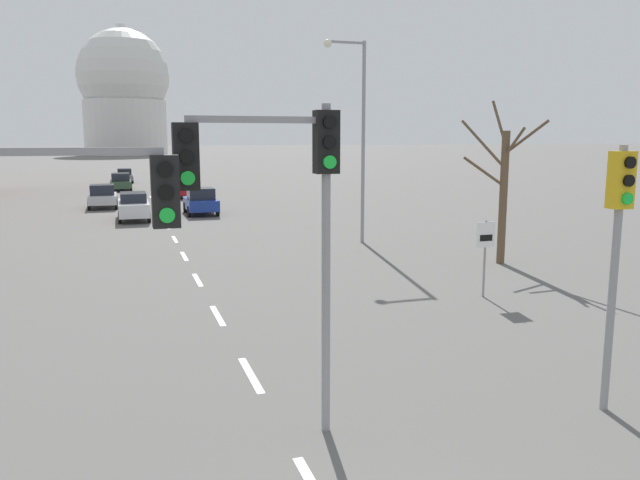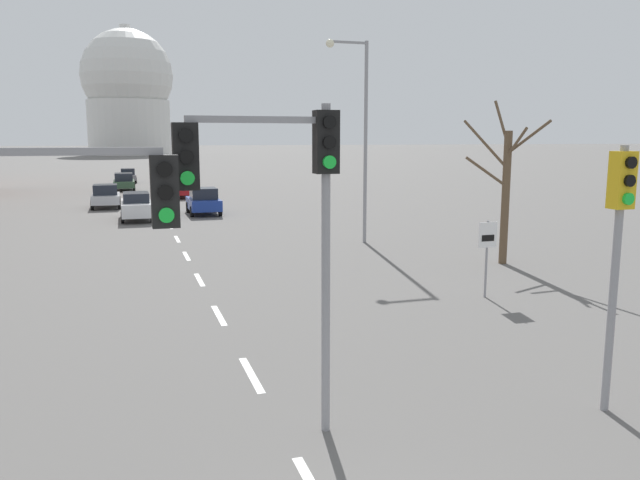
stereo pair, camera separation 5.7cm
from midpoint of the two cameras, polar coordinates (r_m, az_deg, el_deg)
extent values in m
cube|color=silver|center=(13.05, -6.17, -12.13)|extent=(0.16, 2.00, 0.01)
cube|color=silver|center=(17.26, -9.13, -6.81)|extent=(0.16, 2.00, 0.01)
cube|color=silver|center=(21.58, -10.89, -3.58)|extent=(0.16, 2.00, 0.01)
cube|color=silver|center=(25.97, -12.05, -1.44)|extent=(0.16, 2.00, 0.01)
cube|color=silver|center=(30.39, -12.87, 0.08)|extent=(0.16, 2.00, 0.01)
cube|color=silver|center=(34.83, -13.49, 1.22)|extent=(0.16, 2.00, 0.01)
cube|color=silver|center=(39.28, -13.96, 2.09)|extent=(0.16, 2.00, 0.01)
cube|color=silver|center=(43.75, -14.34, 2.79)|extent=(0.16, 2.00, 0.01)
cube|color=silver|center=(48.22, -14.65, 3.36)|extent=(0.16, 2.00, 0.01)
cube|color=silver|center=(52.69, -14.90, 3.84)|extent=(0.16, 2.00, 0.01)
cube|color=gray|center=(8.50, -22.03, 7.50)|extent=(2.37, 0.10, 0.10)
cube|color=black|center=(8.52, -13.83, 4.34)|extent=(0.36, 0.28, 0.96)
cylinder|color=black|center=(8.34, -13.83, 6.29)|extent=(0.20, 0.06, 0.20)
cylinder|color=black|center=(8.35, -13.75, 4.25)|extent=(0.20, 0.06, 0.20)
cylinder|color=green|center=(8.39, -13.67, 2.22)|extent=(0.20, 0.06, 0.20)
cylinder|color=gray|center=(11.84, 25.42, -3.49)|extent=(0.14, 0.14, 4.65)
cube|color=gold|center=(11.61, 26.02, 4.94)|extent=(0.36, 0.28, 0.96)
cylinder|color=black|center=(11.47, 26.71, 6.34)|extent=(0.20, 0.06, 0.20)
cylinder|color=black|center=(11.48, 26.60, 4.86)|extent=(0.20, 0.06, 0.20)
cylinder|color=green|center=(11.51, 26.49, 3.39)|extent=(0.20, 0.06, 0.20)
cylinder|color=gray|center=(9.89, 0.70, -3.09)|extent=(0.14, 0.14, 5.28)
cube|color=black|center=(9.66, 0.72, 8.94)|extent=(0.36, 0.28, 0.96)
cylinder|color=black|center=(9.50, 1.05, 10.73)|extent=(0.20, 0.06, 0.20)
cylinder|color=black|center=(9.49, 1.05, 8.93)|extent=(0.20, 0.06, 0.20)
cylinder|color=green|center=(9.50, 1.04, 7.13)|extent=(0.20, 0.06, 0.20)
cube|color=gray|center=(9.38, -5.55, 10.90)|extent=(2.12, 0.10, 0.10)
cube|color=black|center=(9.22, -12.02, 7.47)|extent=(0.36, 0.28, 0.96)
cylinder|color=black|center=(9.05, -11.98, 9.33)|extent=(0.20, 0.06, 0.20)
cylinder|color=black|center=(9.05, -11.91, 7.45)|extent=(0.20, 0.06, 0.20)
cylinder|color=green|center=(9.06, -11.85, 5.57)|extent=(0.20, 0.06, 0.20)
cylinder|color=gray|center=(19.36, 15.05, -1.70)|extent=(0.07, 0.07, 2.34)
cube|color=white|center=(19.22, 15.17, 0.46)|extent=(0.60, 0.03, 0.76)
cube|color=black|center=(19.22, 15.19, 0.17)|extent=(0.42, 0.01, 0.19)
cylinder|color=gray|center=(28.42, 4.24, 8.73)|extent=(0.16, 0.16, 8.96)
cube|color=gray|center=(28.42, 2.69, 17.61)|extent=(1.70, 0.10, 0.10)
sphere|color=#F2EAC6|center=(28.13, 0.99, 17.54)|extent=(0.36, 0.36, 0.36)
cube|color=silver|center=(38.12, -16.40, 2.85)|extent=(1.69, 4.54, 0.76)
cube|color=#1E232D|center=(37.83, -16.43, 3.78)|extent=(1.44, 2.18, 0.53)
cylinder|color=black|center=(39.55, -17.57, 2.46)|extent=(0.18, 0.66, 0.66)
cylinder|color=black|center=(39.58, -15.27, 2.57)|extent=(0.18, 0.66, 0.66)
cylinder|color=black|center=(36.76, -17.56, 1.97)|extent=(0.18, 0.66, 0.66)
cylinder|color=black|center=(36.79, -15.08, 2.09)|extent=(0.18, 0.66, 0.66)
cube|color=slate|center=(70.07, -17.13, 5.52)|extent=(1.65, 3.86, 0.57)
cube|color=#1E232D|center=(69.85, -17.15, 6.00)|extent=(1.40, 1.85, 0.63)
cylinder|color=black|center=(71.28, -17.75, 5.32)|extent=(0.18, 0.66, 0.66)
cylinder|color=black|center=(71.29, -16.50, 5.38)|extent=(0.18, 0.66, 0.66)
cylinder|color=black|center=(68.90, -17.75, 5.20)|extent=(0.18, 0.66, 0.66)
cylinder|color=black|center=(68.91, -16.46, 5.26)|extent=(0.18, 0.66, 0.66)
cube|color=#2D4C33|center=(60.06, -17.46, 4.94)|extent=(1.82, 4.40, 0.58)
cube|color=#1E232D|center=(59.80, -17.49, 5.53)|extent=(1.55, 2.11, 0.69)
cylinder|color=black|center=(61.45, -18.25, 4.72)|extent=(0.18, 0.64, 0.64)
cylinder|color=black|center=(61.45, -16.64, 4.80)|extent=(0.18, 0.64, 0.64)
cylinder|color=black|center=(58.73, -18.28, 4.52)|extent=(0.18, 0.64, 0.64)
cylinder|color=black|center=(58.73, -16.60, 4.61)|extent=(0.18, 0.64, 0.64)
cube|color=navy|center=(39.92, -10.56, 3.28)|extent=(1.83, 3.87, 0.67)
cube|color=#1E232D|center=(39.66, -10.56, 4.22)|extent=(1.56, 1.86, 0.68)
cylinder|color=black|center=(41.05, -11.96, 2.93)|extent=(0.18, 0.67, 0.67)
cylinder|color=black|center=(41.25, -9.56, 3.03)|extent=(0.18, 0.67, 0.67)
cylinder|color=black|center=(38.68, -11.61, 2.56)|extent=(0.18, 0.67, 0.67)
cylinder|color=black|center=(38.89, -9.07, 2.67)|extent=(0.18, 0.67, 0.67)
cube|color=#B7B7BC|center=(45.34, -18.96, 3.62)|extent=(1.82, 3.83, 0.58)
cube|color=#1E232D|center=(45.09, -19.00, 4.39)|extent=(1.55, 1.84, 0.68)
cylinder|color=black|center=(46.58, -19.96, 3.34)|extent=(0.18, 0.71, 0.71)
cylinder|color=black|center=(46.53, -17.85, 3.45)|extent=(0.18, 0.71, 0.71)
cylinder|color=black|center=(44.22, -20.08, 3.04)|extent=(0.18, 0.71, 0.71)
cylinder|color=black|center=(44.17, -17.85, 3.15)|extent=(0.18, 0.71, 0.71)
cube|color=maroon|center=(51.52, -12.73, 4.54)|extent=(1.68, 4.14, 0.66)
cube|color=#1E232D|center=(51.27, -12.73, 5.24)|extent=(1.42, 1.99, 0.63)
cylinder|color=black|center=(52.77, -13.69, 4.25)|extent=(0.18, 0.67, 0.67)
cylinder|color=black|center=(52.89, -11.98, 4.32)|extent=(0.18, 0.67, 0.67)
cylinder|color=black|center=(50.21, -13.49, 4.01)|extent=(0.18, 0.67, 0.67)
cylinder|color=black|center=(50.35, -11.69, 4.09)|extent=(0.18, 0.67, 0.67)
cylinder|color=brown|center=(24.60, 16.66, 3.69)|extent=(0.30, 0.30, 5.03)
cylinder|color=brown|center=(23.98, 17.61, 8.50)|extent=(0.17, 1.26, 1.10)
cylinder|color=brown|center=(24.33, 15.02, 6.05)|extent=(1.51, 0.66, 1.17)
cylinder|color=brown|center=(24.84, 16.34, 10.22)|extent=(0.17, 0.96, 1.71)
cylinder|color=brown|center=(23.98, 18.68, 8.94)|extent=(0.54, 1.79, 1.22)
cylinder|color=brown|center=(25.03, 14.87, 8.57)|extent=(0.79, 1.97, 1.81)
cylinder|color=silver|center=(187.57, -17.01, 9.79)|extent=(22.72, 22.72, 15.15)
sphere|color=silver|center=(188.35, -17.22, 14.21)|extent=(25.25, 25.25, 25.25)
cylinder|color=silver|center=(189.73, -17.40, 17.62)|extent=(3.03, 3.03, 4.42)
camera|label=1|loc=(0.03, -89.84, 0.03)|focal=35.00mm
camera|label=2|loc=(0.03, 90.16, -0.03)|focal=35.00mm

